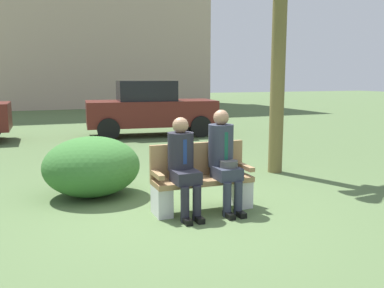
# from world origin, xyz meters

# --- Properties ---
(ground_plane) EXTENTS (80.00, 80.00, 0.00)m
(ground_plane) POSITION_xyz_m (0.00, 0.00, 0.00)
(ground_plane) COLOR #50693E
(park_bench) EXTENTS (1.35, 0.44, 0.90)m
(park_bench) POSITION_xyz_m (0.33, -0.02, 0.40)
(park_bench) COLOR #99754C
(park_bench) RESTS_ON ground
(seated_man_left) EXTENTS (0.34, 0.72, 1.27)m
(seated_man_left) POSITION_xyz_m (0.02, -0.14, 0.71)
(seated_man_left) COLOR #23232D
(seated_man_left) RESTS_ON ground
(seated_man_right) EXTENTS (0.34, 0.72, 1.36)m
(seated_man_right) POSITION_xyz_m (0.60, -0.14, 0.75)
(seated_man_right) COLOR #2D3342
(seated_man_right) RESTS_ON ground
(shrub_near_bench) EXTENTS (1.45, 1.33, 0.91)m
(shrub_near_bench) POSITION_xyz_m (-0.97, 1.19, 0.45)
(shrub_near_bench) COLOR #356D2E
(shrub_near_bench) RESTS_ON ground
(parked_car_far) EXTENTS (4.04, 2.03, 1.68)m
(parked_car_far) POSITION_xyz_m (1.65, 7.35, 0.84)
(parked_car_far) COLOR #591E19
(parked_car_far) RESTS_ON ground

